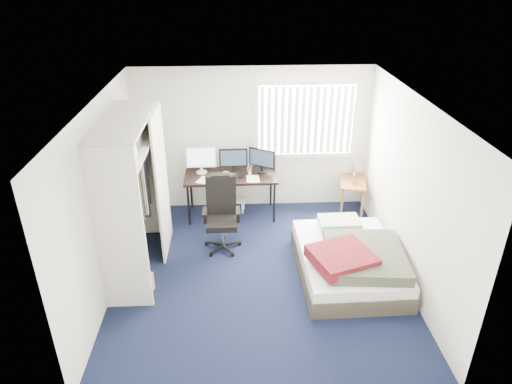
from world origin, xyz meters
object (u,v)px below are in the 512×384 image
at_px(office_chair, 222,220).
at_px(bed, 350,260).
at_px(nightstand, 353,182).
at_px(desk, 231,173).

relative_size(office_chair, bed, 0.63).
bearing_deg(nightstand, desk, -177.48).
bearing_deg(desk, office_chair, -98.35).
height_order(desk, office_chair, desk).
bearing_deg(nightstand, bed, -103.94).
height_order(desk, nightstand, desk).
bearing_deg(office_chair, nightstand, 25.74).
distance_m(desk, office_chair, 1.07).
distance_m(nightstand, bed, 2.04).
relative_size(nightstand, bed, 0.50).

